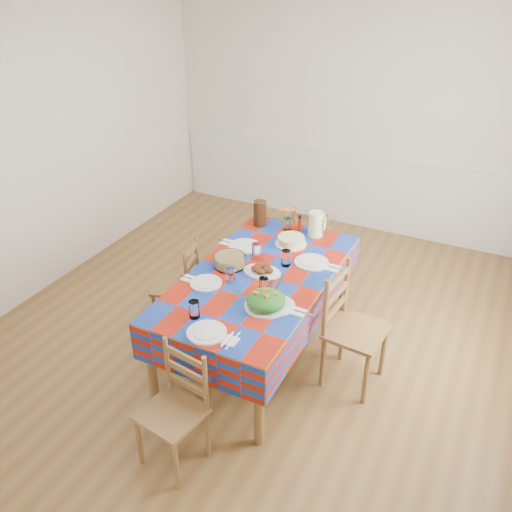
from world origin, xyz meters
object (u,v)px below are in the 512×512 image
at_px(chair_right, 351,329).
at_px(tea_pitcher, 260,213).
at_px(chair_left, 180,286).
at_px(green_pitcher, 316,224).
at_px(meat_platter, 262,270).
at_px(dining_table, 259,284).
at_px(chair_near, 175,410).
at_px(chair_far, 314,245).

bearing_deg(chair_right, tea_pitcher, 61.17).
distance_m(tea_pitcher, chair_left, 1.00).
relative_size(green_pitcher, tea_pitcher, 0.95).
distance_m(meat_platter, chair_left, 0.88).
relative_size(dining_table, tea_pitcher, 8.22).
distance_m(chair_near, chair_right, 1.47).
distance_m(green_pitcher, chair_far, 0.63).
distance_m(tea_pitcher, chair_far, 0.75).
bearing_deg(chair_left, chair_near, 16.68).
bearing_deg(chair_left, meat_platter, 76.33).
bearing_deg(chair_left, chair_right, 74.02).
xyz_separation_m(dining_table, chair_far, (-0.00, 1.25, -0.26)).
xyz_separation_m(meat_platter, chair_near, (-0.00, -1.29, -0.36)).
bearing_deg(chair_right, chair_near, 153.46).
xyz_separation_m(chair_left, chair_right, (1.58, -0.01, 0.07)).
relative_size(dining_table, chair_far, 2.27).
xyz_separation_m(meat_platter, chair_far, (-0.01, 1.21, -0.36)).
bearing_deg(dining_table, meat_platter, 80.13).
relative_size(chair_left, chair_right, 0.87).
xyz_separation_m(green_pitcher, tea_pitcher, (-0.54, -0.03, 0.01)).
height_order(green_pitcher, chair_near, green_pitcher).
bearing_deg(meat_platter, chair_right, -2.60).
relative_size(green_pitcher, chair_far, 0.26).
distance_m(chair_far, chair_left, 1.47).
relative_size(tea_pitcher, chair_near, 0.28).
relative_size(green_pitcher, chair_near, 0.26).
height_order(green_pitcher, chair_left, green_pitcher).
xyz_separation_m(tea_pitcher, chair_right, (1.17, -0.80, -0.40)).
height_order(chair_near, chair_far, same).
height_order(dining_table, chair_far, chair_far).
bearing_deg(tea_pitcher, chair_near, -79.12).
xyz_separation_m(meat_platter, chair_left, (-0.80, -0.03, -0.37)).
xyz_separation_m(tea_pitcher, chair_left, (-0.41, -0.79, -0.46)).
distance_m(dining_table, chair_left, 0.83).
height_order(chair_left, chair_right, chair_right).
height_order(tea_pitcher, chair_far, tea_pitcher).
bearing_deg(dining_table, chair_far, 90.00).
height_order(dining_table, chair_near, chair_near).
height_order(tea_pitcher, chair_right, tea_pitcher).
height_order(chair_near, chair_left, chair_near).
xyz_separation_m(dining_table, chair_right, (0.78, 0.00, -0.19)).
bearing_deg(green_pitcher, tea_pitcher, -176.60).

